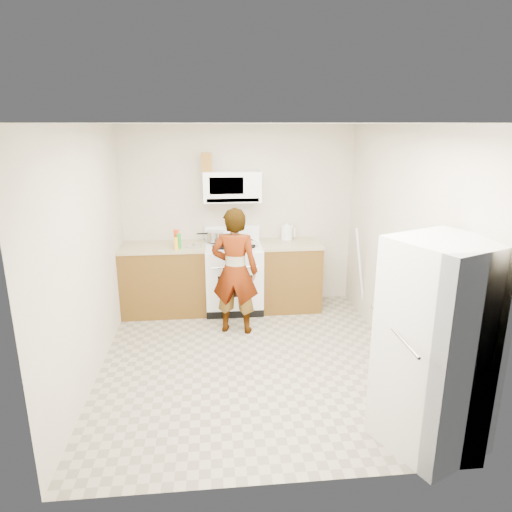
{
  "coord_description": "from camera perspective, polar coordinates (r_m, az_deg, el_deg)",
  "views": [
    {
      "loc": [
        -0.39,
        -4.47,
        2.49
      ],
      "look_at": [
        0.11,
        0.55,
        1.03
      ],
      "focal_mm": 32.0,
      "sensor_mm": 36.0,
      "label": 1
    }
  ],
  "objects": [
    {
      "name": "cabinet_right",
      "position": [
        6.39,
        4.21,
        -2.54
      ],
      "size": [
        0.8,
        0.62,
        0.9
      ],
      "primitive_type": "cube",
      "color": "brown",
      "rests_on": "floor"
    },
    {
      "name": "tray",
      "position": [
        6.09,
        -1.03,
        1.53
      ],
      "size": [
        0.27,
        0.19,
        0.05
      ],
      "primitive_type": "cube",
      "rotation": [
        0.0,
        0.0,
        0.14
      ],
      "color": "white",
      "rests_on": "gas_range"
    },
    {
      "name": "pot_lid",
      "position": [
        6.1,
        -7.8,
        1.27
      ],
      "size": [
        0.28,
        0.28,
        0.01
      ],
      "primitive_type": "cylinder",
      "rotation": [
        0.0,
        0.0,
        -0.19
      ],
      "color": "silver",
      "rests_on": "counter_left"
    },
    {
      "name": "saucepan",
      "position": [
        6.26,
        -5.11,
        2.46
      ],
      "size": [
        0.29,
        0.29,
        0.13
      ],
      "primitive_type": "cylinder",
      "rotation": [
        0.0,
        0.0,
        0.27
      ],
      "color": "#AAAAAE",
      "rests_on": "gas_range"
    },
    {
      "name": "person",
      "position": [
        5.52,
        -2.65,
        -1.93
      ],
      "size": [
        0.64,
        0.5,
        1.56
      ],
      "primitive_type": "imported",
      "rotation": [
        0.0,
        0.0,
        2.91
      ],
      "color": "tan",
      "rests_on": "floor"
    },
    {
      "name": "back_wall",
      "position": [
        6.39,
        -2.15,
        4.94
      ],
      "size": [
        3.2,
        0.02,
        2.5
      ],
      "primitive_type": "cube",
      "color": "beige",
      "rests_on": "floor"
    },
    {
      "name": "right_wall",
      "position": [
        5.04,
        17.59,
        1.12
      ],
      "size": [
        0.02,
        3.6,
        2.5
      ],
      "primitive_type": "cube",
      "color": "beige",
      "rests_on": "floor"
    },
    {
      "name": "broom",
      "position": [
        6.12,
        12.93,
        -2.05
      ],
      "size": [
        0.25,
        0.15,
        1.23
      ],
      "primitive_type": "cylinder",
      "rotation": [
        0.14,
        -0.14,
        -0.32
      ],
      "color": "white",
      "rests_on": "floor"
    },
    {
      "name": "counter_right",
      "position": [
        6.25,
        4.3,
        1.52
      ],
      "size": [
        0.82,
        0.64,
        0.03
      ],
      "primitive_type": "cube",
      "color": "tan",
      "rests_on": "cabinet_right"
    },
    {
      "name": "fridge",
      "position": [
        3.82,
        21.72,
        -10.54
      ],
      "size": [
        0.92,
        0.92,
        1.7
      ],
      "primitive_type": "cube",
      "rotation": [
        0.0,
        0.0,
        0.41
      ],
      "color": "silver",
      "rests_on": "floor"
    },
    {
      "name": "kettle",
      "position": [
        6.41,
        3.87,
        2.94
      ],
      "size": [
        0.2,
        0.2,
        0.19
      ],
      "primitive_type": "cylinder",
      "rotation": [
        0.0,
        0.0,
        -0.34
      ],
      "color": "white",
      "rests_on": "counter_right"
    },
    {
      "name": "gas_range",
      "position": [
        6.28,
        -2.8,
        -2.49
      ],
      "size": [
        0.76,
        0.65,
        1.13
      ],
      "color": "white",
      "rests_on": "floor"
    },
    {
      "name": "cabinet_left",
      "position": [
        6.33,
        -11.34,
        -3.0
      ],
      "size": [
        1.12,
        0.62,
        0.9
      ],
      "primitive_type": "cube",
      "color": "brown",
      "rests_on": "floor"
    },
    {
      "name": "bottle_green_cap",
      "position": [
        6.0,
        -9.62,
        1.82
      ],
      "size": [
        0.07,
        0.07,
        0.19
      ],
      "primitive_type": "cylinder",
      "rotation": [
        0.0,
        0.0,
        0.12
      ],
      "color": "#198A2A",
      "rests_on": "counter_left"
    },
    {
      "name": "jug",
      "position": [
        6.05,
        -6.21,
        11.59
      ],
      "size": [
        0.14,
        0.14,
        0.24
      ],
      "primitive_type": "cube",
      "rotation": [
        0.0,
        0.0,
        -0.03
      ],
      "color": "brown",
      "rests_on": "microwave"
    },
    {
      "name": "bottle_hot_sauce",
      "position": [
        5.96,
        -9.97,
        1.54
      ],
      "size": [
        0.06,
        0.06,
        0.16
      ],
      "primitive_type": "cylinder",
      "rotation": [
        0.0,
        0.0,
        -0.16
      ],
      "color": "#FFA91C",
      "rests_on": "counter_left"
    },
    {
      "name": "floor",
      "position": [
        5.13,
        -0.67,
        -12.92
      ],
      "size": [
        3.6,
        3.6,
        0.0
      ],
      "primitive_type": "plane",
      "color": "gray",
      "rests_on": "ground"
    },
    {
      "name": "bottle_spray",
      "position": [
        6.08,
        -9.92,
        2.19
      ],
      "size": [
        0.07,
        0.07,
        0.23
      ],
      "primitive_type": "cylinder",
      "rotation": [
        0.0,
        0.0,
        -0.08
      ],
      "color": "red",
      "rests_on": "counter_left"
    },
    {
      "name": "microwave",
      "position": [
        6.13,
        -3.02,
        8.71
      ],
      "size": [
        0.76,
        0.38,
        0.4
      ],
      "primitive_type": "cube",
      "color": "white",
      "rests_on": "back_wall"
    },
    {
      "name": "counter_left",
      "position": [
        6.19,
        -11.58,
        1.09
      ],
      "size": [
        1.14,
        0.64,
        0.03
      ],
      "primitive_type": "cube",
      "color": "tan",
      "rests_on": "cabinet_left"
    }
  ]
}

